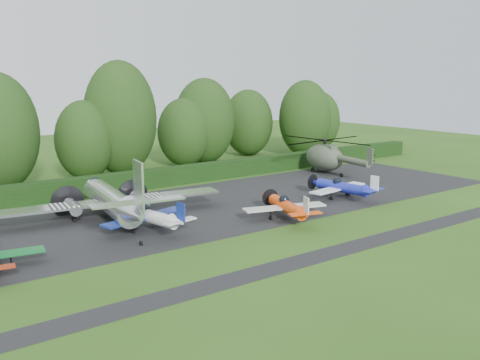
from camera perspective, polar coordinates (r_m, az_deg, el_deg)
ground at (r=40.37m, az=0.82°, el=-6.30°), size 160.00×160.00×0.00m
apron at (r=48.42m, az=-6.33°, el=-3.38°), size 70.00×18.00×0.01m
taxiway_verge at (r=36.01m, az=6.63°, el=-8.57°), size 70.00×2.00×0.00m
hedgerow at (r=57.98m, az=-11.76°, el=-1.11°), size 90.00×1.60×2.00m
transport_plane at (r=45.77m, az=-13.42°, el=-2.17°), size 20.01×15.35×6.41m
light_plane_white at (r=42.68m, az=-9.68°, el=-3.80°), size 7.55×7.94×2.90m
light_plane_orange at (r=45.39m, az=5.02°, el=-2.83°), size 7.29×7.67×2.80m
light_plane_blue at (r=53.79m, az=10.85°, el=-0.74°), size 7.43×7.81×2.85m
helicopter at (r=67.28m, az=9.05°, el=2.65°), size 13.17×15.42×4.24m
sign_board at (r=72.44m, az=8.07°, el=2.47°), size 3.33×0.13×1.88m
tree_0 at (r=81.09m, az=0.87°, el=6.13°), size 7.49×7.49×9.93m
tree_3 at (r=73.97m, az=-3.82°, el=6.30°), size 8.35×8.35×11.69m
tree_5 at (r=88.66m, az=8.49°, el=6.27°), size 6.55×6.55×9.37m
tree_6 at (r=71.78m, az=-5.97°, el=5.08°), size 7.11×7.11×9.11m
tree_7 at (r=64.68m, az=-16.23°, el=4.10°), size 6.82×6.82×9.28m
tree_8 at (r=66.57m, az=-12.66°, el=6.44°), size 8.76×8.76×13.85m
tree_10 at (r=81.31m, az=6.93°, el=6.56°), size 7.78×7.78×11.34m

